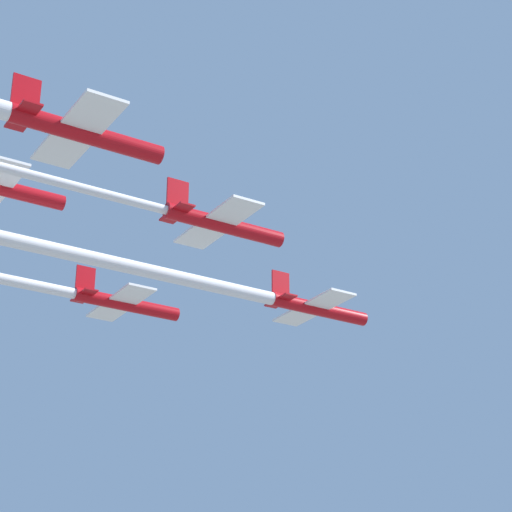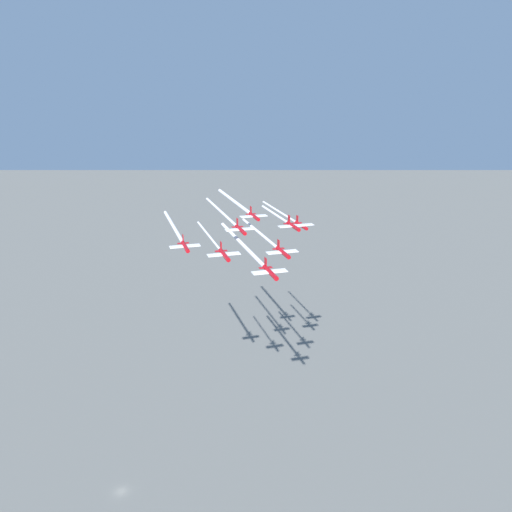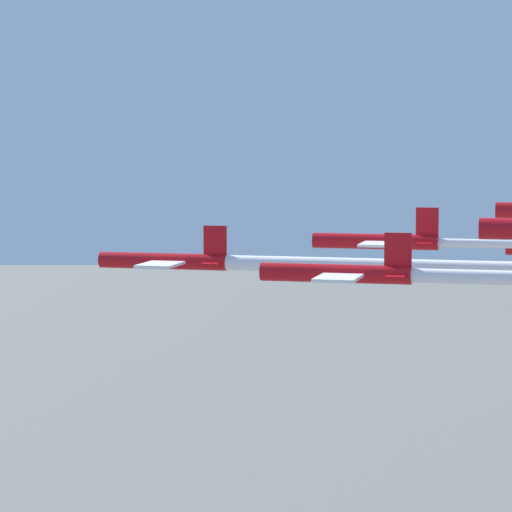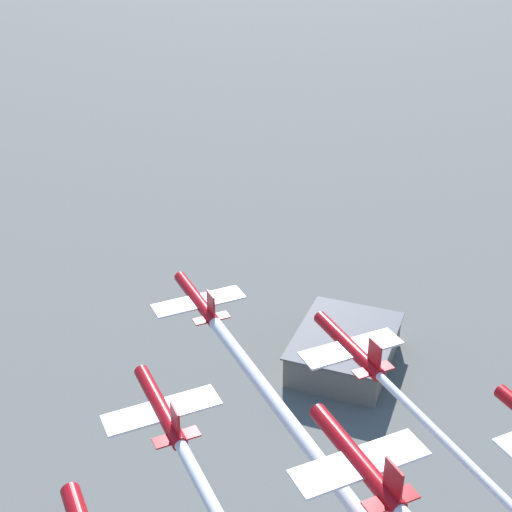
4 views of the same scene
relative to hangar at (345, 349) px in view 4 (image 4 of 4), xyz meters
name	(u,v)px [view 4 (image 4 of 4)]	position (x,y,z in m)	size (l,w,h in m)	color
hangar	(345,349)	(0.00, 0.00, 0.00)	(36.58, 28.14, 10.39)	#726656
jet_0	(198,300)	(-113.47, -8.60, 82.60)	(9.28, 9.32, 3.60)	#B20C14
jet_1	(161,408)	(-131.21, -13.51, 82.94)	(9.28, 9.32, 3.60)	#B20C14
jet_2	(350,346)	(-117.80, -26.49, 83.79)	(9.28, 9.32, 3.60)	#B20C14
jet_4	(358,460)	(-135.55, -31.40, 87.01)	(9.28, 9.32, 3.60)	#B20C14
smoke_trail_0	(353,505)	(-135.49, -31.34, 82.54)	(38.06, 39.26, 1.22)	white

